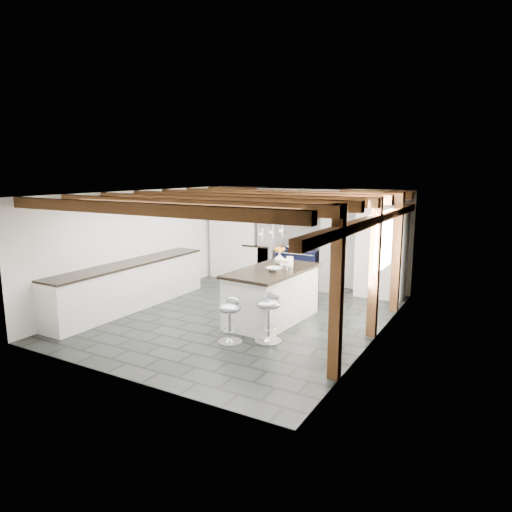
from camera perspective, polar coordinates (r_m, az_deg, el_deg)
The scene contains 6 objects.
ground at distance 8.67m, azimuth -1.89°, elevation -7.53°, with size 6.00×6.00×0.00m, color black.
room_shell at distance 9.90m, azimuth -0.67°, elevation 1.12°, with size 6.00×6.03×6.00m.
range_cooker at distance 10.84m, azimuth 5.48°, elevation -1.32°, with size 1.00×0.63×0.99m.
kitchen_island at distance 8.30m, azimuth 2.04°, elevation -4.82°, with size 1.15×2.01×1.28m.
bar_stool_near at distance 7.27m, azimuth 1.60°, elevation -6.98°, with size 0.44×0.44×0.81m.
bar_stool_far at distance 7.26m, azimuth -3.25°, elevation -7.41°, with size 0.39×0.39×0.73m.
Camera 1 is at (4.30, -7.02, 2.70)m, focal length 32.00 mm.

